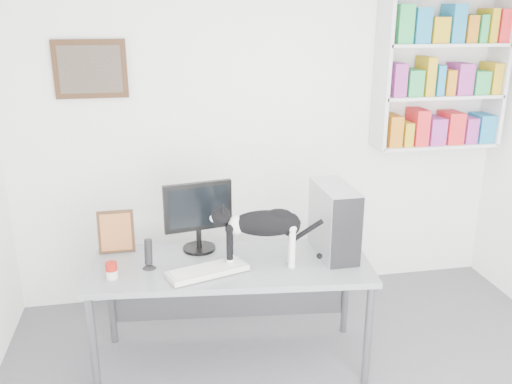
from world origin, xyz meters
TOP-DOWN VIEW (x-y plane):
  - room at (0.00, 0.00)m, footprint 4.01×4.01m
  - bookshelf at (1.40, 1.85)m, footprint 1.03×0.28m
  - wall_art at (-1.30, 1.97)m, footprint 0.52×0.04m
  - desk at (-0.43, 0.98)m, footprint 1.87×0.89m
  - monitor at (-0.62, 1.22)m, footprint 0.49×0.30m
  - keyboard at (-0.60, 0.85)m, footprint 0.53×0.33m
  - pc_tower at (0.26, 0.99)m, footprint 0.22×0.48m
  - speaker at (-0.95, 0.99)m, footprint 0.11×0.11m
  - leaning_print at (-1.16, 1.30)m, footprint 0.24×0.10m
  - soup_can at (-1.18, 0.90)m, footprint 0.09×0.09m
  - cat at (-0.24, 0.90)m, footprint 0.65×0.28m

SIDE VIEW (x-z plane):
  - desk at x=-0.43m, z-range 0.00..0.75m
  - keyboard at x=-0.60m, z-range 0.75..0.79m
  - soup_can at x=-1.18m, z-range 0.75..0.85m
  - speaker at x=-0.95m, z-range 0.75..0.96m
  - leaning_print at x=-1.16m, z-range 0.75..1.05m
  - cat at x=-0.24m, z-range 0.75..1.14m
  - pc_tower at x=0.26m, z-range 0.75..1.22m
  - monitor at x=-0.62m, z-range 0.75..1.24m
  - room at x=0.00m, z-range 0.00..2.70m
  - bookshelf at x=1.40m, z-range 1.23..2.47m
  - wall_art at x=-1.30m, z-range 1.69..2.11m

